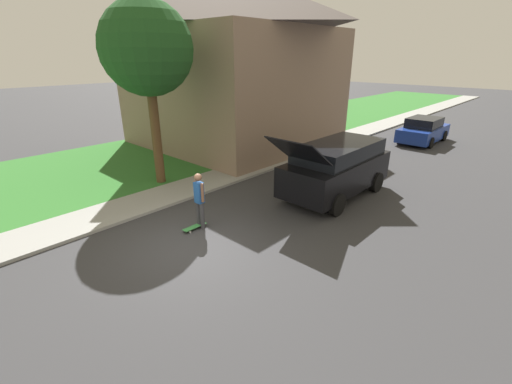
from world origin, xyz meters
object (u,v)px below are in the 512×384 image
at_px(car_down_street, 423,131).
at_px(skateboard, 195,227).
at_px(lawn_tree_near, 147,50).
at_px(skateboarder, 199,198).
at_px(suv_parked, 336,167).

relative_size(car_down_street, skateboard, 5.18).
xyz_separation_m(lawn_tree_near, car_down_street, (5.26, 14.60, -4.34)).
relative_size(skateboarder, skateboard, 2.20).
bearing_deg(car_down_street, lawn_tree_near, -109.82).
height_order(suv_parked, skateboard, suv_parked).
xyz_separation_m(suv_parked, skateboarder, (-1.60, -4.99, -0.13)).
relative_size(suv_parked, skateboard, 6.76).
relative_size(suv_parked, skateboarder, 3.07).
distance_m(lawn_tree_near, skateboard, 6.67).
distance_m(car_down_street, skateboard, 16.17).
bearing_deg(car_down_street, skateboard, -93.78).
xyz_separation_m(lawn_tree_near, skateboard, (4.20, -1.52, -4.96)).
bearing_deg(lawn_tree_near, suv_parked, 32.17).
height_order(lawn_tree_near, skateboarder, lawn_tree_near).
relative_size(lawn_tree_near, car_down_street, 1.64).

